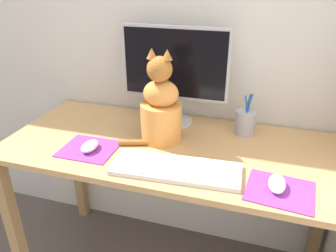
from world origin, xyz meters
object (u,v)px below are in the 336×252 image
(computer_mouse_right, at_px, (277,184))
(pen_cup, at_px, (245,122))
(monitor, at_px, (175,70))
(cat, at_px, (161,108))
(computer_mouse_left, at_px, (90,146))
(keyboard, at_px, (176,168))

(computer_mouse_right, relative_size, pen_cup, 0.60)
(monitor, distance_m, cat, 0.21)
(cat, relative_size, pen_cup, 2.14)
(pen_cup, bearing_deg, cat, -154.54)
(computer_mouse_left, height_order, pen_cup, pen_cup)
(computer_mouse_left, distance_m, cat, 0.32)
(computer_mouse_left, bearing_deg, cat, 36.25)
(keyboard, height_order, pen_cup, pen_cup)
(monitor, bearing_deg, computer_mouse_right, -40.49)
(monitor, relative_size, keyboard, 1.02)
(computer_mouse_right, bearing_deg, pen_cup, 110.28)
(monitor, bearing_deg, pen_cup, -3.57)
(computer_mouse_left, xyz_separation_m, pen_cup, (0.58, 0.34, 0.03))
(computer_mouse_right, xyz_separation_m, pen_cup, (-0.14, 0.38, 0.03))
(pen_cup, bearing_deg, keyboard, -118.81)
(keyboard, relative_size, pen_cup, 2.60)
(monitor, xyz_separation_m, pen_cup, (0.33, -0.02, -0.20))
(computer_mouse_right, xyz_separation_m, cat, (-0.47, 0.22, 0.12))
(computer_mouse_left, xyz_separation_m, cat, (0.24, 0.18, 0.12))
(keyboard, xyz_separation_m, computer_mouse_left, (-0.37, 0.04, 0.01))
(cat, distance_m, pen_cup, 0.38)
(monitor, xyz_separation_m, cat, (-0.01, -0.18, -0.11))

